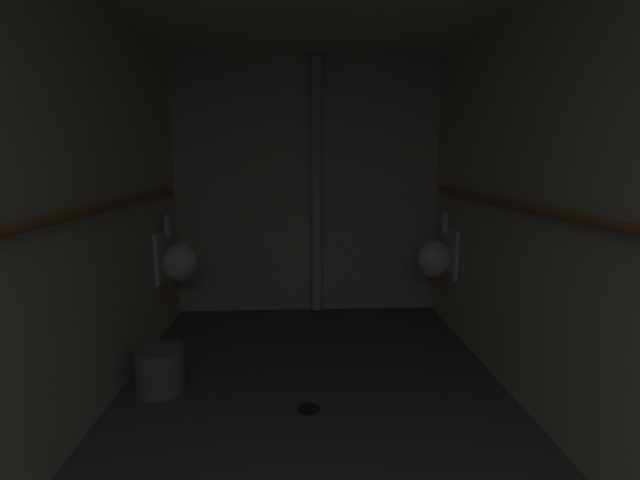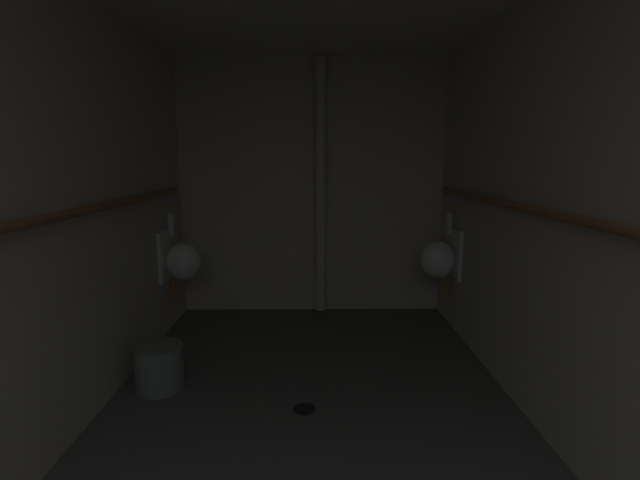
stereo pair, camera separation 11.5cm
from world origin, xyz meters
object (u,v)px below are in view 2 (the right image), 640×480
object	(u,v)px
urinal_left_mid	(181,260)
standpipe_back_wall	(320,189)
urinal_right_mid	(440,258)
floor_drain	(304,409)
waste_bin	(160,367)

from	to	relation	value
urinal_left_mid	standpipe_back_wall	world-z (taller)	standpipe_back_wall
urinal_left_mid	urinal_right_mid	world-z (taller)	same
urinal_left_mid	floor_drain	bearing A→B (deg)	-49.95
standpipe_back_wall	floor_drain	world-z (taller)	standpipe_back_wall
urinal_right_mid	waste_bin	bearing A→B (deg)	-153.83
urinal_right_mid	standpipe_back_wall	xyz separation A→B (m)	(-1.05, 0.47, 0.58)
urinal_left_mid	standpipe_back_wall	size ratio (longest dim) A/B	0.31
urinal_left_mid	floor_drain	distance (m)	1.83
urinal_left_mid	standpipe_back_wall	xyz separation A→B (m)	(1.22, 0.51, 0.58)
urinal_left_mid	waste_bin	bearing A→B (deg)	-82.96
urinal_right_mid	floor_drain	bearing A→B (deg)	-131.37
urinal_right_mid	waste_bin	xyz separation A→B (m)	(-2.15, -1.06, -0.50)
urinal_right_mid	waste_bin	distance (m)	2.45
standpipe_back_wall	floor_drain	distance (m)	2.19
urinal_right_mid	floor_drain	world-z (taller)	urinal_right_mid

